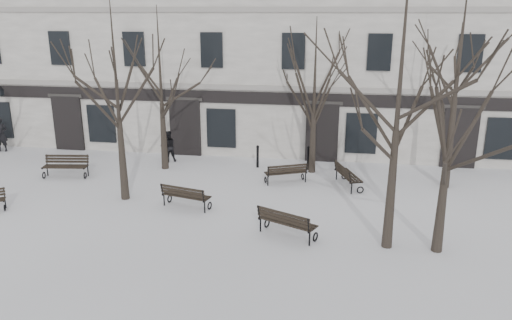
% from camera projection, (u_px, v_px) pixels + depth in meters
% --- Properties ---
extents(ground, '(100.00, 100.00, 0.00)m').
position_uv_depth(ground, '(216.00, 219.00, 18.09)').
color(ground, white).
rests_on(ground, ground).
extents(building, '(40.40, 10.20, 11.40)m').
position_uv_depth(building, '(267.00, 42.00, 28.74)').
color(building, silver).
rests_on(building, ground).
extents(tree_1, '(5.44, 5.44, 7.77)m').
position_uv_depth(tree_1, '(116.00, 77.00, 18.67)').
color(tree_1, black).
rests_on(tree_1, ground).
extents(tree_2, '(6.42, 6.42, 9.17)m').
position_uv_depth(tree_2, '(401.00, 66.00, 14.36)').
color(tree_2, black).
rests_on(tree_2, ground).
extents(tree_3, '(4.88, 4.88, 6.97)m').
position_uv_depth(tree_3, '(452.00, 115.00, 14.48)').
color(tree_3, black).
rests_on(tree_3, ground).
extents(tree_4, '(5.25, 5.25, 7.50)m').
position_uv_depth(tree_4, '(160.00, 70.00, 22.54)').
color(tree_4, black).
rests_on(tree_4, ground).
extents(tree_5, '(4.92, 4.92, 7.02)m').
position_uv_depth(tree_5, '(315.00, 78.00, 22.10)').
color(tree_5, black).
rests_on(tree_5, ground).
extents(tree_6, '(6.29, 6.29, 8.99)m').
position_uv_depth(tree_6, '(460.00, 54.00, 19.76)').
color(tree_6, black).
rests_on(tree_6, ground).
extents(bench_1, '(1.99, 1.13, 0.95)m').
position_uv_depth(bench_1, '(185.00, 195.00, 18.97)').
color(bench_1, black).
rests_on(bench_1, ground).
extents(bench_2, '(2.09, 1.50, 1.01)m').
position_uv_depth(bench_2, '(286.00, 222.00, 16.52)').
color(bench_2, black).
rests_on(bench_2, ground).
extents(bench_3, '(2.04, 0.99, 0.99)m').
position_uv_depth(bench_3, '(66.00, 165.00, 22.54)').
color(bench_3, black).
rests_on(bench_3, ground).
extents(bench_4, '(1.91, 1.34, 0.92)m').
position_uv_depth(bench_4, '(286.00, 172.00, 21.73)').
color(bench_4, black).
rests_on(bench_4, ground).
extents(bench_5, '(1.30, 2.02, 0.97)m').
position_uv_depth(bench_5, '(347.00, 175.00, 21.30)').
color(bench_5, black).
rests_on(bench_5, ground).
extents(bollard_a, '(0.14, 0.14, 1.10)m').
position_uv_depth(bollard_a, '(258.00, 156.00, 23.88)').
color(bollard_a, black).
rests_on(bollard_a, ground).
extents(bollard_b, '(0.15, 0.15, 1.16)m').
position_uv_depth(bollard_b, '(308.00, 157.00, 23.53)').
color(bollard_b, black).
rests_on(bollard_b, ground).
extents(pedestrian_a, '(0.78, 0.61, 1.87)m').
position_uv_depth(pedestrian_a, '(3.00, 151.00, 26.77)').
color(pedestrian_a, black).
rests_on(pedestrian_a, ground).
extents(pedestrian_b, '(0.96, 0.91, 1.57)m').
position_uv_depth(pedestrian_b, '(169.00, 162.00, 24.95)').
color(pedestrian_b, black).
rests_on(pedestrian_b, ground).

